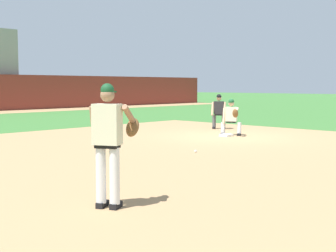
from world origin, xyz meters
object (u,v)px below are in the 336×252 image
(first_base_bag, at_px, (226,135))
(first_baseman, at_px, (231,116))
(umpire, at_px, (219,110))
(baseball, at_px, (195,151))
(pitcher, at_px, (109,138))

(first_base_bag, bearing_deg, first_baseman, 6.50)
(umpire, bearing_deg, baseball, -147.43)
(pitcher, bearing_deg, baseball, 28.30)
(baseball, distance_m, first_baseman, 4.61)
(first_baseman, bearing_deg, umpire, 47.71)
(pitcher, bearing_deg, umpire, 30.61)
(baseball, height_order, pitcher, pitcher)
(pitcher, height_order, umpire, pitcher)
(baseball, height_order, umpire, umpire)
(first_base_bag, bearing_deg, umpire, 43.02)
(first_base_bag, height_order, umpire, umpire)
(first_base_bag, height_order, first_baseman, first_baseman)
(baseball, xyz_separation_m, first_baseman, (4.16, 1.85, 0.69))
(baseball, relative_size, pitcher, 0.04)
(pitcher, xyz_separation_m, first_baseman, (9.43, 4.69, -0.33))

